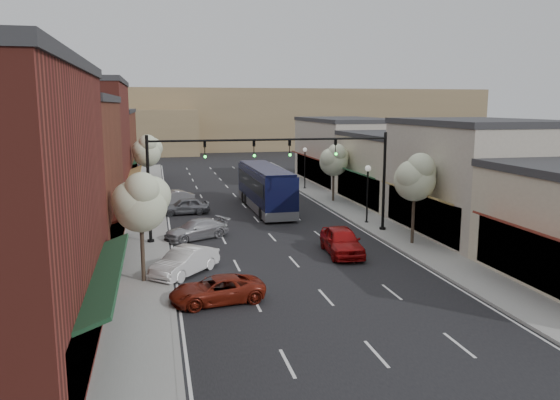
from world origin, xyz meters
TOP-DOWN VIEW (x-y plane):
  - ground at (0.00, 0.00)m, footprint 160.00×160.00m
  - sidewalk_left at (-8.40, 18.50)m, footprint 2.80×73.00m
  - sidewalk_right at (8.40, 18.50)m, footprint 2.80×73.00m
  - curb_left at (-7.00, 18.50)m, footprint 0.25×73.00m
  - curb_right at (7.00, 18.50)m, footprint 0.25×73.00m
  - bldg_left_midnear at (-14.23, 6.00)m, footprint 10.14×14.10m
  - bldg_left_midfar at (-14.24, 20.00)m, footprint 10.14×14.10m
  - bldg_left_far at (-14.22, 36.00)m, footprint 10.14×18.10m
  - bldg_right_midnear at (13.72, 6.00)m, footprint 9.14×12.10m
  - bldg_right_midfar at (13.70, 18.00)m, footprint 9.14×12.10m
  - bldg_right_far at (13.71, 32.00)m, footprint 9.14×16.10m
  - hill_far at (0.00, 90.00)m, footprint 120.00×30.00m
  - hill_near at (-25.00, 78.00)m, footprint 50.00×20.00m
  - signal_mast_right at (5.62, 8.00)m, footprint 8.22×0.46m
  - signal_mast_left at (-5.62, 8.00)m, footprint 8.22×0.46m
  - tree_right_near at (8.35, 3.94)m, footprint 2.85×2.65m
  - tree_right_far at (8.35, 19.94)m, footprint 2.85×2.65m
  - tree_left_near at (-8.25, -0.06)m, footprint 2.85×2.65m
  - tree_left_far at (-8.25, 25.94)m, footprint 2.85×2.65m
  - lamp_post_near at (7.80, 10.50)m, footprint 0.44×0.44m
  - lamp_post_far at (7.80, 28.00)m, footprint 0.44×0.44m
  - coach_bus at (1.51, 17.86)m, footprint 2.83×12.10m
  - red_hatchback at (3.18, 2.93)m, footprint 2.34×4.99m
  - parked_car_a at (-5.01, -3.51)m, footprint 4.53×2.56m
  - parked_car_b at (-6.20, 0.99)m, footprint 3.97×4.26m
  - parked_car_c at (-5.02, 8.73)m, footprint 4.81×3.56m
  - parked_car_d at (-5.33, 17.31)m, footprint 4.11×1.95m
  - parked_car_e at (-6.20, 21.81)m, footprint 4.13×2.34m

SIDE VIEW (x-z plane):
  - ground at x=0.00m, z-range 0.00..0.00m
  - curb_left at x=-7.00m, z-range -0.01..0.16m
  - curb_right at x=7.00m, z-range -0.01..0.16m
  - sidewalk_left at x=-8.40m, z-range 0.00..0.15m
  - sidewalk_right at x=8.40m, z-range 0.00..0.15m
  - parked_car_a at x=-5.01m, z-range 0.00..1.19m
  - parked_car_e at x=-6.20m, z-range 0.00..1.29m
  - parked_car_c at x=-5.02m, z-range 0.00..1.29m
  - parked_car_d at x=-5.33m, z-range 0.00..1.36m
  - parked_car_b at x=-6.20m, z-range 0.00..1.43m
  - red_hatchback at x=3.18m, z-range 0.00..1.65m
  - coach_bus at x=1.51m, z-range 0.08..3.76m
  - lamp_post_near at x=7.80m, z-range 0.79..5.23m
  - lamp_post_far at x=7.80m, z-range 0.79..5.23m
  - bldg_right_midfar at x=13.70m, z-range -0.03..6.37m
  - bldg_right_far at x=13.71m, z-range -0.04..7.36m
  - bldg_right_midnear at x=13.72m, z-range -0.04..7.86m
  - tree_right_far at x=8.35m, z-range 1.28..6.70m
  - hill_near at x=-25.00m, z-range 0.00..8.00m
  - bldg_left_far at x=-14.22m, z-range -0.04..8.36m
  - tree_left_near at x=-8.25m, z-range 1.38..7.07m
  - tree_right_near at x=8.35m, z-range 1.47..7.43m
  - tree_left_far at x=-8.25m, z-range 1.54..7.67m
  - signal_mast_right at x=5.62m, z-range 1.12..8.12m
  - signal_mast_left at x=-5.62m, z-range 1.12..8.12m
  - bldg_left_midnear at x=-14.23m, z-range -0.04..9.36m
  - bldg_left_midfar at x=-14.24m, z-range -0.05..10.85m
  - hill_far at x=0.00m, z-range 0.00..12.00m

